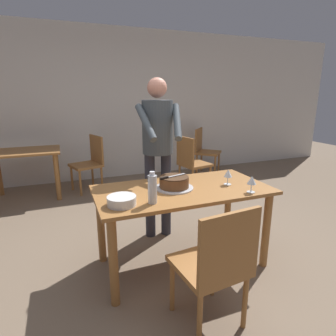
{
  "coord_description": "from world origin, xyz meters",
  "views": [
    {
      "loc": [
        -0.98,
        -2.15,
        1.56
      ],
      "look_at": [
        -0.07,
        0.17,
        0.9
      ],
      "focal_mm": 30.02,
      "sensor_mm": 36.0,
      "label": 1
    }
  ],
  "objects_px": {
    "chair_near_side": "(215,263)",
    "background_chair_1": "(90,161)",
    "background_table": "(25,161)",
    "background_chair_0": "(205,149)",
    "cake_knife": "(168,177)",
    "cake_on_platter": "(174,183)",
    "water_bottle": "(152,189)",
    "person_cutting_cake": "(158,142)",
    "wine_glass_far": "(252,181)",
    "main_dining_table": "(183,201)",
    "wine_glass_near": "(228,174)",
    "plate_stack": "(122,201)",
    "background_chair_3": "(191,161)"
  },
  "relations": [
    {
      "from": "chair_near_side",
      "to": "background_chair_1",
      "type": "height_order",
      "value": "same"
    },
    {
      "from": "background_table",
      "to": "background_chair_0",
      "type": "distance_m",
      "value": 3.19
    },
    {
      "from": "cake_knife",
      "to": "background_table",
      "type": "height_order",
      "value": "cake_knife"
    },
    {
      "from": "cake_on_platter",
      "to": "background_table",
      "type": "xyz_separation_m",
      "value": [
        -1.42,
        2.43,
        -0.22
      ]
    },
    {
      "from": "water_bottle",
      "to": "chair_near_side",
      "type": "height_order",
      "value": "water_bottle"
    },
    {
      "from": "chair_near_side",
      "to": "person_cutting_cake",
      "type": "bearing_deg",
      "value": 86.48
    },
    {
      "from": "wine_glass_far",
      "to": "person_cutting_cake",
      "type": "xyz_separation_m",
      "value": [
        -0.52,
        0.91,
        0.22
      ]
    },
    {
      "from": "main_dining_table",
      "to": "person_cutting_cake",
      "type": "height_order",
      "value": "person_cutting_cake"
    },
    {
      "from": "wine_glass_near",
      "to": "person_cutting_cake",
      "type": "relative_size",
      "value": 0.08
    },
    {
      "from": "plate_stack",
      "to": "water_bottle",
      "type": "bearing_deg",
      "value": -10.64
    },
    {
      "from": "person_cutting_cake",
      "to": "wine_glass_far",
      "type": "bearing_deg",
      "value": -60.13
    },
    {
      "from": "water_bottle",
      "to": "background_chair_0",
      "type": "height_order",
      "value": "water_bottle"
    },
    {
      "from": "cake_knife",
      "to": "plate_stack",
      "type": "bearing_deg",
      "value": -156.66
    },
    {
      "from": "plate_stack",
      "to": "background_chair_3",
      "type": "distance_m",
      "value": 2.61
    },
    {
      "from": "water_bottle",
      "to": "cake_on_platter",
      "type": "bearing_deg",
      "value": 41.82
    },
    {
      "from": "cake_on_platter",
      "to": "background_table",
      "type": "relative_size",
      "value": 0.34
    },
    {
      "from": "plate_stack",
      "to": "wine_glass_far",
      "type": "distance_m",
      "value": 1.09
    },
    {
      "from": "wine_glass_near",
      "to": "wine_glass_far",
      "type": "distance_m",
      "value": 0.26
    },
    {
      "from": "background_chair_0",
      "to": "cake_knife",
      "type": "bearing_deg",
      "value": -124.25
    },
    {
      "from": "wine_glass_near",
      "to": "background_table",
      "type": "bearing_deg",
      "value": 127.44
    },
    {
      "from": "cake_on_platter",
      "to": "person_cutting_cake",
      "type": "height_order",
      "value": "person_cutting_cake"
    },
    {
      "from": "chair_near_side",
      "to": "background_chair_0",
      "type": "xyz_separation_m",
      "value": [
        1.79,
        3.46,
        0.0
      ]
    },
    {
      "from": "background_chair_1",
      "to": "background_chair_3",
      "type": "distance_m",
      "value": 1.66
    },
    {
      "from": "chair_near_side",
      "to": "cake_knife",
      "type": "bearing_deg",
      "value": 92.72
    },
    {
      "from": "cake_on_platter",
      "to": "background_chair_0",
      "type": "distance_m",
      "value": 3.21
    },
    {
      "from": "wine_glass_far",
      "to": "person_cutting_cake",
      "type": "relative_size",
      "value": 0.08
    },
    {
      "from": "cake_on_platter",
      "to": "water_bottle",
      "type": "bearing_deg",
      "value": -138.18
    },
    {
      "from": "cake_knife",
      "to": "chair_near_side",
      "type": "distance_m",
      "value": 0.86
    },
    {
      "from": "cake_knife",
      "to": "background_table",
      "type": "xyz_separation_m",
      "value": [
        -1.35,
        2.45,
        -0.29
      ]
    },
    {
      "from": "wine_glass_far",
      "to": "background_chair_0",
      "type": "xyz_separation_m",
      "value": [
        1.19,
        3.0,
        -0.36
      ]
    },
    {
      "from": "cake_on_platter",
      "to": "wine_glass_near",
      "type": "bearing_deg",
      "value": -8.55
    },
    {
      "from": "main_dining_table",
      "to": "cake_knife",
      "type": "distance_m",
      "value": 0.28
    },
    {
      "from": "cake_on_platter",
      "to": "water_bottle",
      "type": "relative_size",
      "value": 1.36
    },
    {
      "from": "chair_near_side",
      "to": "background_chair_0",
      "type": "distance_m",
      "value": 3.89
    },
    {
      "from": "water_bottle",
      "to": "chair_near_side",
      "type": "relative_size",
      "value": 0.28
    },
    {
      "from": "wine_glass_far",
      "to": "chair_near_side",
      "type": "height_order",
      "value": "chair_near_side"
    },
    {
      "from": "plate_stack",
      "to": "background_chair_1",
      "type": "xyz_separation_m",
      "value": [
        0.04,
        2.67,
        -0.29
      ]
    },
    {
      "from": "wine_glass_far",
      "to": "background_table",
      "type": "height_order",
      "value": "wine_glass_far"
    },
    {
      "from": "wine_glass_far",
      "to": "chair_near_side",
      "type": "xyz_separation_m",
      "value": [
        -0.6,
        -0.46,
        -0.36
      ]
    },
    {
      "from": "cake_knife",
      "to": "background_chair_1",
      "type": "xyz_separation_m",
      "value": [
        -0.41,
        2.48,
        -0.37
      ]
    },
    {
      "from": "cake_on_platter",
      "to": "plate_stack",
      "type": "bearing_deg",
      "value": -157.65
    },
    {
      "from": "wine_glass_far",
      "to": "background_chair_0",
      "type": "bearing_deg",
      "value": 68.36
    },
    {
      "from": "cake_on_platter",
      "to": "background_chair_1",
      "type": "bearing_deg",
      "value": 100.96
    },
    {
      "from": "cake_on_platter",
      "to": "person_cutting_cake",
      "type": "bearing_deg",
      "value": 84.91
    },
    {
      "from": "wine_glass_far",
      "to": "background_chair_3",
      "type": "xyz_separation_m",
      "value": [
        0.5,
        2.17,
        -0.36
      ]
    },
    {
      "from": "water_bottle",
      "to": "chair_near_side",
      "type": "distance_m",
      "value": 0.7
    },
    {
      "from": "cake_on_platter",
      "to": "chair_near_side",
      "type": "bearing_deg",
      "value": -92.36
    },
    {
      "from": "cake_on_platter",
      "to": "cake_knife",
      "type": "height_order",
      "value": "cake_knife"
    },
    {
      "from": "main_dining_table",
      "to": "cake_on_platter",
      "type": "distance_m",
      "value": 0.19
    },
    {
      "from": "wine_glass_far",
      "to": "background_chair_3",
      "type": "distance_m",
      "value": 2.26
    }
  ]
}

